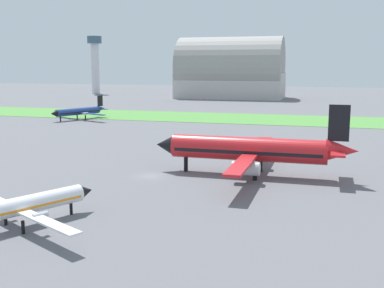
{
  "coord_description": "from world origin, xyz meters",
  "views": [
    {
      "loc": [
        24.03,
        -62.57,
        15.92
      ],
      "look_at": [
        2.93,
        11.45,
        3.0
      ],
      "focal_mm": 44.02,
      "sensor_mm": 36.0,
      "label": 1
    }
  ],
  "objects_px": {
    "airplane_midfield_jet": "(252,150)",
    "control_tower": "(95,59)",
    "airplane_taxiing_turboprop": "(79,111)",
    "airplane_foreground_turboprop": "(19,206)"
  },
  "relations": [
    {
      "from": "airplane_midfield_jet",
      "to": "control_tower",
      "type": "relative_size",
      "value": 0.94
    },
    {
      "from": "airplane_taxiing_turboprop",
      "to": "control_tower",
      "type": "distance_m",
      "value": 131.93
    },
    {
      "from": "airplane_foreground_turboprop",
      "to": "control_tower",
      "type": "xyz_separation_m",
      "value": [
        -97.1,
        204.36,
        16.84
      ]
    },
    {
      "from": "airplane_foreground_turboprop",
      "to": "airplane_taxiing_turboprop",
      "type": "xyz_separation_m",
      "value": [
        -41.4,
        85.92,
        0.25
      ]
    },
    {
      "from": "airplane_taxiing_turboprop",
      "to": "control_tower",
      "type": "height_order",
      "value": "control_tower"
    },
    {
      "from": "airplane_foreground_turboprop",
      "to": "airplane_taxiing_turboprop",
      "type": "relative_size",
      "value": 0.88
    },
    {
      "from": "airplane_taxiing_turboprop",
      "to": "control_tower",
      "type": "xyz_separation_m",
      "value": [
        -55.69,
        118.44,
        16.59
      ]
    },
    {
      "from": "airplane_taxiing_turboprop",
      "to": "airplane_midfield_jet",
      "type": "relative_size",
      "value": 0.7
    },
    {
      "from": "airplane_foreground_turboprop",
      "to": "airplane_midfield_jet",
      "type": "xyz_separation_m",
      "value": [
        18.57,
        28.69,
        1.61
      ]
    },
    {
      "from": "airplane_foreground_turboprop",
      "to": "airplane_taxiing_turboprop",
      "type": "height_order",
      "value": "airplane_taxiing_turboprop"
    }
  ]
}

